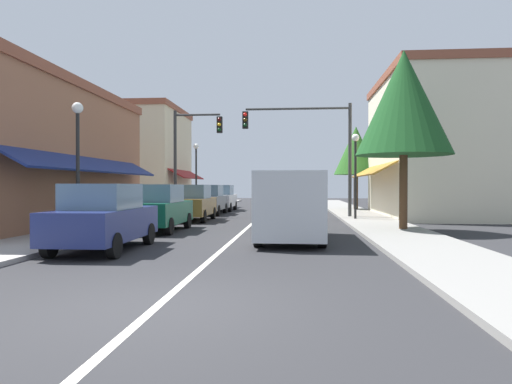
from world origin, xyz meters
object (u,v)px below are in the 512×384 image
traffic_signal_mast_arm (313,139)px  parked_car_distant_left (221,198)px  street_lamp_right_mid (355,161)px  street_lamp_left_far (196,165)px  parked_car_third_left (192,203)px  tree_right_near (404,103)px  tree_right_far (356,151)px  parked_car_second_left (158,208)px  van_in_lane (291,204)px  parked_car_nearest_left (104,217)px  traffic_signal_left_corner (190,147)px  street_lamp_left_near (78,146)px  parked_car_far_left (208,200)px

traffic_signal_mast_arm → parked_car_distant_left: bearing=130.6°
street_lamp_right_mid → street_lamp_left_far: bearing=138.7°
parked_car_third_left → street_lamp_right_mid: size_ratio=0.97×
parked_car_third_left → tree_right_near: bearing=-28.2°
tree_right_far → street_lamp_left_far: bearing=-175.4°
parked_car_second_left → van_in_lane: 5.62m
parked_car_nearest_left → tree_right_far: size_ratio=0.71×
traffic_signal_left_corner → street_lamp_left_near: (-1.15, -11.03, -0.87)m
street_lamp_left_far → tree_right_far: (10.97, 0.88, 0.99)m
van_in_lane → tree_right_near: bearing=36.9°
parked_car_nearest_left → parked_car_second_left: size_ratio=1.01×
parked_car_distant_left → tree_right_near: size_ratio=0.61×
street_lamp_left_far → tree_right_near: bearing=-52.0°
street_lamp_left_far → parked_car_nearest_left: bearing=-84.8°
van_in_lane → tree_right_near: tree_right_near is taller
parked_car_far_left → street_lamp_left_far: 5.04m
parked_car_second_left → street_lamp_right_mid: street_lamp_right_mid is taller
parked_car_far_left → parked_car_distant_left: size_ratio=1.00×
van_in_lane → street_lamp_left_near: 7.15m
parked_car_nearest_left → parked_car_far_left: same height
street_lamp_right_mid → tree_right_far: (1.23, 9.44, 1.22)m
parked_car_nearest_left → street_lamp_left_far: size_ratio=0.89×
van_in_lane → traffic_signal_left_corner: 12.72m
van_in_lane → traffic_signal_mast_arm: traffic_signal_mast_arm is taller
traffic_signal_mast_arm → street_lamp_left_near: bearing=-128.4°
parked_car_far_left → traffic_signal_mast_arm: (6.09, -2.70, 3.28)m
parked_car_second_left → traffic_signal_left_corner: (-0.74, 8.48, 3.00)m
parked_car_nearest_left → street_lamp_left_far: street_lamp_left_far is taller
parked_car_nearest_left → parked_car_far_left: bearing=89.5°
street_lamp_right_mid → street_lamp_left_far: (-9.74, 8.56, 0.23)m
parked_car_nearest_left → street_lamp_right_mid: bearing=53.1°
parked_car_nearest_left → tree_right_far: tree_right_far is taller
parked_car_nearest_left → tree_right_far: 22.64m
traffic_signal_left_corner → street_lamp_left_near: size_ratio=1.34×
parked_car_third_left → parked_car_second_left: bearing=-92.2°
street_lamp_left_near → street_lamp_left_far: bearing=89.3°
parked_car_nearest_left → street_lamp_left_near: (-1.99, 2.63, 2.14)m
tree_right_far → parked_car_second_left: bearing=-121.3°
parked_car_nearest_left → parked_car_third_left: same height
parked_car_third_left → tree_right_near: tree_right_near is taller
parked_car_nearest_left → street_lamp_right_mid: size_ratio=0.97×
street_lamp_left_near → tree_right_far: bearing=57.9°
parked_car_distant_left → street_lamp_left_near: bearing=-96.6°
parked_car_second_left → traffic_signal_mast_arm: bearing=51.2°
tree_right_near → parked_car_far_left: bearing=133.6°
van_in_lane → tree_right_near: 6.30m
street_lamp_left_near → street_lamp_left_far: (0.22, 16.92, 0.12)m
parked_car_third_left → traffic_signal_left_corner: (-0.87, 3.27, 3.00)m
traffic_signal_mast_arm → parked_car_second_left: bearing=-129.0°
parked_car_second_left → parked_car_far_left: same height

